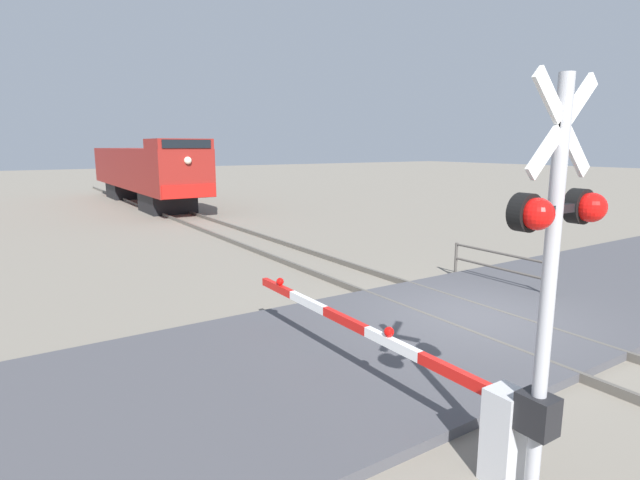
# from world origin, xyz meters

# --- Properties ---
(ground_plane) EXTENTS (160.00, 160.00, 0.00)m
(ground_plane) POSITION_xyz_m (0.00, 0.00, 0.00)
(ground_plane) COLOR gray
(rail_track_left) EXTENTS (0.08, 80.00, 0.15)m
(rail_track_left) POSITION_xyz_m (-0.72, 0.00, 0.07)
(rail_track_left) COLOR #59544C
(rail_track_left) RESTS_ON ground_plane
(rail_track_right) EXTENTS (0.08, 80.00, 0.15)m
(rail_track_right) POSITION_xyz_m (0.72, 0.00, 0.07)
(rail_track_right) COLOR #59544C
(rail_track_right) RESTS_ON ground_plane
(road_surface) EXTENTS (36.00, 5.34, 0.15)m
(road_surface) POSITION_xyz_m (0.00, 0.00, 0.07)
(road_surface) COLOR #47474C
(road_surface) RESTS_ON ground_plane
(locomotive) EXTENTS (2.79, 16.77, 3.90)m
(locomotive) POSITION_xyz_m (0.00, 25.35, 2.05)
(locomotive) COLOR black
(locomotive) RESTS_ON ground_plane
(crossing_signal) EXTENTS (1.18, 0.33, 4.21)m
(crossing_signal) POSITION_xyz_m (-3.70, -3.86, 2.63)
(crossing_signal) COLOR #ADADB2
(crossing_signal) RESTS_ON ground_plane
(crossing_gate) EXTENTS (0.36, 6.07, 1.16)m
(crossing_gate) POSITION_xyz_m (-3.69, -2.63, 0.73)
(crossing_gate) COLOR silver
(crossing_gate) RESTS_ON ground_plane
(guard_railing) EXTENTS (0.08, 2.93, 0.95)m
(guard_railing) POSITION_xyz_m (2.52, 1.31, 0.63)
(guard_railing) COLOR #4C4742
(guard_railing) RESTS_ON ground_plane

